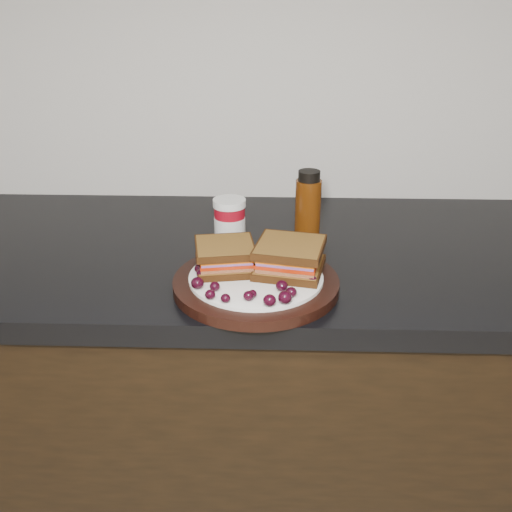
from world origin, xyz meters
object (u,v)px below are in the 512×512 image
(sandwich_left, at_px, (225,256))
(condiment_jar, at_px, (230,222))
(plate, at_px, (256,283))
(oil_bottle, at_px, (308,206))

(sandwich_left, bearing_deg, condiment_jar, 81.96)
(plate, distance_m, oil_bottle, 0.24)
(plate, bearing_deg, condiment_jar, 107.37)
(condiment_jar, distance_m, oil_bottle, 0.16)
(plate, relative_size, condiment_jar, 2.99)
(plate, bearing_deg, sandwich_left, 154.62)
(condiment_jar, bearing_deg, plate, -72.63)
(plate, xyz_separation_m, oil_bottle, (0.10, 0.22, 0.06))
(plate, relative_size, sandwich_left, 2.82)
(condiment_jar, bearing_deg, oil_bottle, 11.46)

